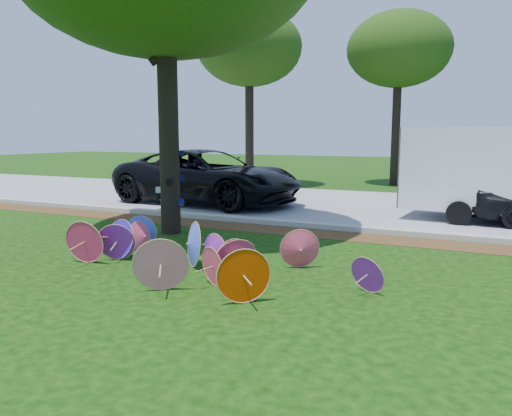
{
  "coord_description": "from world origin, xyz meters",
  "views": [
    {
      "loc": [
        4.29,
        -6.03,
        2.21
      ],
      "look_at": [
        0.5,
        2.0,
        0.9
      ],
      "focal_mm": 35.0,
      "sensor_mm": 36.0,
      "label": 1
    }
  ],
  "objects": [
    {
      "name": "black_van",
      "position": [
        -3.95,
        7.75,
        0.87
      ],
      "size": [
        6.51,
        3.56,
        1.73
      ],
      "primitive_type": "imported",
      "rotation": [
        0.0,
        0.0,
        1.46
      ],
      "color": "black",
      "rests_on": "ground"
    },
    {
      "name": "cargo_trailer",
      "position": [
        3.73,
        7.97,
        1.35
      ],
      "size": [
        3.15,
        2.16,
        2.69
      ],
      "primitive_type": "cube",
      "rotation": [
        0.0,
        0.0,
        -0.09
      ],
      "color": "white",
      "rests_on": "ground"
    },
    {
      "name": "bg_trees",
      "position": [
        1.77,
        14.5,
        5.77
      ],
      "size": [
        19.48,
        7.51,
        7.4
      ],
      "color": "black",
      "rests_on": "ground"
    },
    {
      "name": "parasol_pile",
      "position": [
        -0.13,
        0.59,
        0.35
      ],
      "size": [
        5.5,
        2.53,
        0.81
      ],
      "color": "#E14061",
      "rests_on": "ground"
    },
    {
      "name": "street",
      "position": [
        0.0,
        9.35,
        0.01
      ],
      "size": [
        90.0,
        8.0,
        0.01
      ],
      "primitive_type": "cube",
      "color": "gray",
      "rests_on": "ground"
    },
    {
      "name": "ground",
      "position": [
        0.0,
        0.0,
        0.0
      ],
      "size": [
        90.0,
        90.0,
        0.0
      ],
      "primitive_type": "plane",
      "color": "black",
      "rests_on": "ground"
    },
    {
      "name": "curb",
      "position": [
        0.0,
        5.2,
        0.06
      ],
      "size": [
        90.0,
        0.3,
        0.12
      ],
      "primitive_type": "cube",
      "color": "#B7B5AD",
      "rests_on": "ground"
    },
    {
      "name": "mulch_strip",
      "position": [
        0.0,
        4.5,
        0.01
      ],
      "size": [
        90.0,
        1.0,
        0.01
      ],
      "primitive_type": "cube",
      "color": "#472D16",
      "rests_on": "ground"
    }
  ]
}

